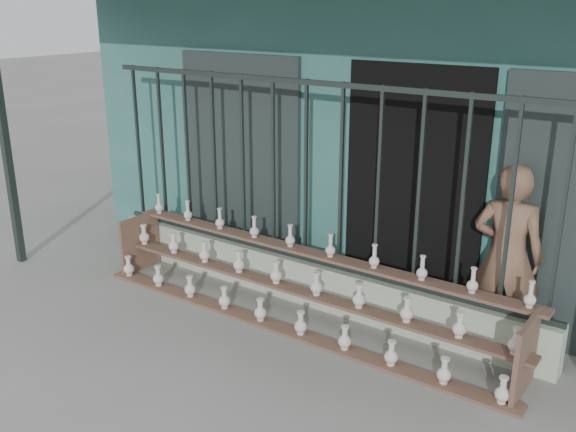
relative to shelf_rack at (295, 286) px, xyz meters
The scene contains 6 objects.
ground 0.97m from the shelf_rack, 100.14° to the right, with size 60.00×60.00×0.00m, color slate.
workshop_building 3.58m from the shelf_rack, 92.64° to the left, with size 7.40×6.60×3.21m.
parapet_wall 0.46m from the shelf_rack, 110.99° to the left, with size 5.00×0.20×0.45m, color #ADBDA2.
security_fence 1.09m from the shelf_rack, 110.99° to the left, with size 5.00×0.04×1.80m.
shelf_rack is the anchor object (origin of this frame).
elderly_woman 1.94m from the shelf_rack, 21.98° to the left, with size 0.61×0.40×1.67m, color brown.
Camera 1 is at (3.31, -3.69, 2.92)m, focal length 40.00 mm.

